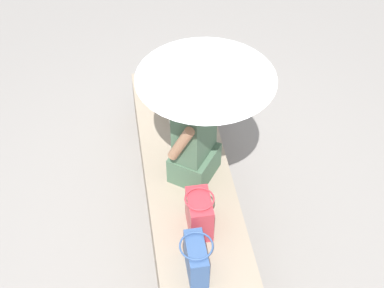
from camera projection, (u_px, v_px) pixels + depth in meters
The scene contains 7 objects.
ground_plane at pixel (190, 221), 4.34m from camera, with size 14.00×14.00×0.00m, color gray.
stone_bench at pixel (190, 202), 4.17m from camera, with size 2.74×0.64×0.47m, color gray.
person_seated at pixel (194, 136), 3.80m from camera, with size 0.50×0.44×0.90m.
parasol at pixel (206, 64), 3.41m from camera, with size 0.92×0.92×1.11m.
handbag_black at pixel (196, 258), 3.38m from camera, with size 0.28×0.21×0.27m.
tote_bag_canvas at pixel (199, 213), 3.61m from camera, with size 0.26×0.20×0.31m.
shoulder_bag_spare at pixel (176, 99), 4.48m from camera, with size 0.30×0.22×0.27m.
Camera 1 is at (2.61, -0.40, 3.50)m, focal length 51.00 mm.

